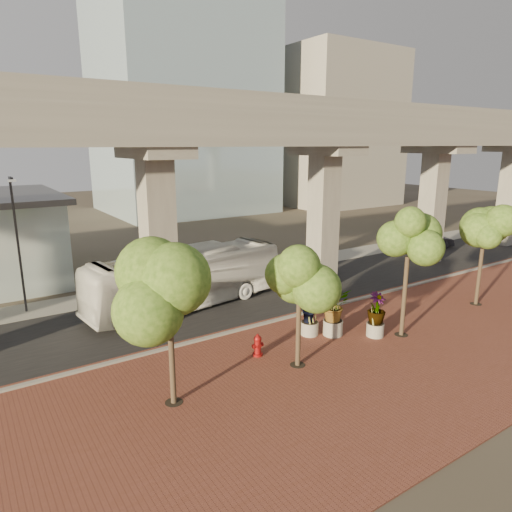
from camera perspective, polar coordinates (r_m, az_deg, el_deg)
ground at (r=27.91m, az=1.53°, el=-6.59°), size 160.00×160.00×0.00m
brick_plaza at (r=22.37m, az=13.65°, el=-12.32°), size 70.00×13.00×0.06m
asphalt_road at (r=29.47m, az=-0.71°, el=-5.43°), size 90.00×8.00×0.04m
curb_strip at (r=26.38m, az=4.05°, el=-7.68°), size 70.00×0.25×0.16m
far_sidewalk at (r=33.99m, az=-5.75°, el=-2.83°), size 90.00×3.00×0.06m
transit_viaduct at (r=27.92m, az=-0.76°, el=8.79°), size 72.00×5.60×12.40m
midrise_block at (r=78.19m, az=9.58°, el=15.31°), size 18.00×16.00×24.00m
transit_bus at (r=28.08m, az=-8.49°, el=-2.81°), size 12.99×4.47×3.55m
parked_car at (r=46.88m, az=21.05°, el=1.77°), size 4.45×2.82×1.38m
fire_hydrant at (r=21.76m, az=0.20°, el=-11.08°), size 0.53×0.48×1.07m
planter_front at (r=23.92m, az=9.69°, el=-6.35°), size 2.26×2.26×2.48m
planter_right at (r=24.28m, az=14.82°, el=-6.55°), size 2.19×2.19×2.34m
planter_left at (r=23.82m, az=6.78°, el=-6.76°), size 2.01×2.01×2.21m
street_tree_far_west at (r=16.86m, az=-10.86°, el=-4.63°), size 3.95×3.95×6.23m
street_tree_near_west at (r=19.70m, az=5.47°, el=-3.06°), size 3.30×3.30×5.50m
street_tree_near_east at (r=23.79m, az=18.60°, el=2.24°), size 3.50×3.50×6.81m
street_tree_far_east at (r=30.53m, az=26.65°, el=2.66°), size 3.49×3.49×6.15m
streetlamp_west at (r=29.36m, az=-27.69°, el=2.24°), size 0.39×1.15×7.95m
streetlamp_east at (r=36.88m, az=7.25°, el=6.93°), size 0.46×1.34×9.21m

